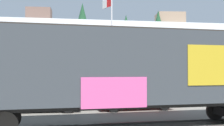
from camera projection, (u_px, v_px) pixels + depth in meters
The scene contains 6 objects.
track at pixel (139, 126), 11.82m from camera, with size 59.96×5.79×0.08m.
freight_car at pixel (126, 69), 11.75m from camera, with size 16.08×3.85×4.12m.
flagpole at pixel (110, 32), 23.81m from camera, with size 0.67×1.44×8.72m.
hillside at pixel (68, 56), 69.24m from camera, with size 125.95×35.51×16.18m.
parked_car_black at pixel (39, 96), 16.25m from camera, with size 4.60×1.90×1.69m.
parked_car_red at pixel (134, 95), 17.19m from camera, with size 4.58×2.11×1.72m.
Camera 1 is at (-1.15, -11.50, 2.33)m, focal length 46.17 mm.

